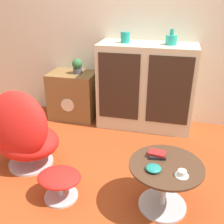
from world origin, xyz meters
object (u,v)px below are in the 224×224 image
at_px(tv_console, 73,96).
at_px(teacup, 182,174).
at_px(vase_leftmost, 125,37).
at_px(potted_plant, 77,66).
at_px(bowl, 153,168).
at_px(egg_chair, 23,134).
at_px(coffee_table, 165,180).
at_px(vase_inner_left, 171,39).
at_px(book_stack, 157,155).
at_px(ottoman, 60,180).
at_px(sideboard, 145,87).

xyz_separation_m(tv_console, teacup, (1.45, -1.55, 0.12)).
relative_size(vase_leftmost, potted_plant, 0.64).
bearing_deg(bowl, egg_chair, 166.28).
relative_size(coffee_table, vase_inner_left, 3.31).
bearing_deg(book_stack, ottoman, -166.43).
bearing_deg(potted_plant, egg_chair, -95.85).
bearing_deg(coffee_table, tv_console, 132.86).
height_order(vase_leftmost, teacup, vase_leftmost).
xyz_separation_m(sideboard, tv_console, (-0.99, 0.02, -0.22)).
relative_size(teacup, bowl, 0.86).
distance_m(tv_console, ottoman, 1.62).
bearing_deg(tv_console, potted_plant, 0.29).
height_order(ottoman, vase_leftmost, vase_leftmost).
relative_size(coffee_table, vase_leftmost, 4.59).
distance_m(egg_chair, book_stack, 1.30).
distance_m(vase_inner_left, bowl, 1.67).
height_order(vase_leftmost, bowl, vase_leftmost).
xyz_separation_m(potted_plant, teacup, (1.36, -1.55, -0.31)).
relative_size(sideboard, book_stack, 8.14).
xyz_separation_m(egg_chair, potted_plant, (0.12, 1.22, 0.36)).
distance_m(vase_leftmost, book_stack, 1.60).
xyz_separation_m(vase_leftmost, bowl, (0.53, -1.51, -0.70)).
xyz_separation_m(ottoman, potted_plant, (-0.38, 1.54, 0.56)).
relative_size(potted_plant, teacup, 1.94).
height_order(egg_chair, coffee_table, egg_chair).
bearing_deg(tv_console, egg_chair, -91.96).
height_order(vase_leftmost, vase_inner_left, vase_inner_left).
bearing_deg(vase_leftmost, egg_chair, -122.24).
bearing_deg(vase_inner_left, coffee_table, -86.78).
bearing_deg(coffee_table, egg_chair, 170.91).
distance_m(coffee_table, vase_leftmost, 1.77).
relative_size(vase_inner_left, potted_plant, 0.89).
height_order(tv_console, coffee_table, tv_console).
height_order(ottoman, vase_inner_left, vase_inner_left).
bearing_deg(bowl, tv_console, 129.05).
distance_m(sideboard, teacup, 1.60).
bearing_deg(ottoman, vase_leftmost, 80.72).
relative_size(sideboard, coffee_table, 2.02).
xyz_separation_m(ottoman, coffee_table, (0.87, 0.10, 0.09)).
xyz_separation_m(tv_console, egg_chair, (-0.04, -1.22, 0.06)).
relative_size(coffee_table, teacup, 5.73).
relative_size(tv_console, vase_inner_left, 3.66).
distance_m(egg_chair, teacup, 1.53).
height_order(tv_console, potted_plant, potted_plant).
xyz_separation_m(teacup, bowl, (-0.21, 0.02, -0.00)).
height_order(egg_chair, potted_plant, egg_chair).
relative_size(tv_console, teacup, 6.35).
relative_size(teacup, book_stack, 0.70).
distance_m(vase_inner_left, potted_plant, 1.23).
relative_size(vase_inner_left, book_stack, 1.22).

